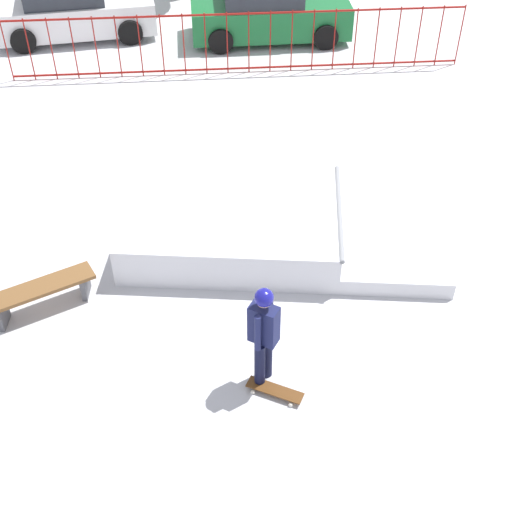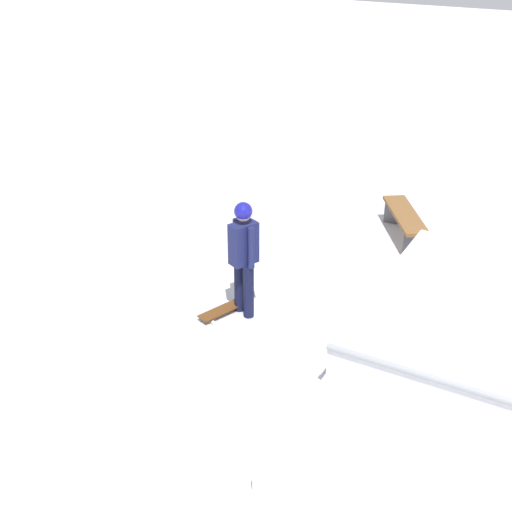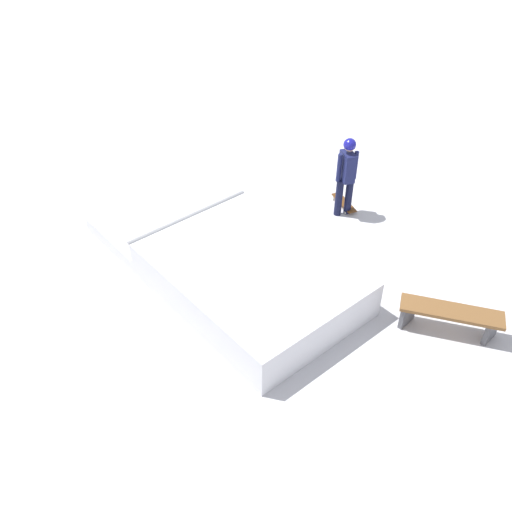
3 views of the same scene
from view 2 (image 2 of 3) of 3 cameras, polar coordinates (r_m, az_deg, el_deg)
name	(u,v)px [view 2 (image 2 of 3)]	position (r m, az deg, el deg)	size (l,w,h in m)	color
ground_plane	(489,355)	(9.86, 18.29, -7.58)	(60.00, 60.00, 0.00)	silver
skate_ramp	(463,347)	(9.34, 16.37, -7.06)	(5.56, 2.96, 0.74)	silver
skater	(244,251)	(9.73, -1.00, 0.43)	(0.44, 0.40, 1.73)	black
skateboard	(224,309)	(10.17, -2.62, -4.32)	(0.81, 0.50, 0.09)	#593314
park_bench	(405,220)	(12.45, 11.89, 2.86)	(1.59, 1.14, 0.48)	brown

